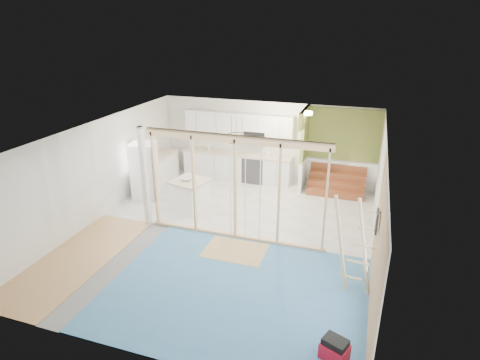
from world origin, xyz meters
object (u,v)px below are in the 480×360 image
(ladder, at_px, (355,246))
(island, at_px, (190,195))
(fridge, at_px, (145,171))
(toolbox, at_px, (335,350))

(ladder, bearing_deg, island, 177.32)
(fridge, xyz_separation_m, ladder, (6.14, -2.68, 0.15))
(island, xyz_separation_m, ladder, (4.52, -2.30, 0.55))
(ladder, bearing_deg, toolbox, -69.24)
(toolbox, distance_m, ladder, 2.07)
(island, xyz_separation_m, toolbox, (4.40, -4.20, -0.25))
(island, bearing_deg, ladder, -12.58)
(island, height_order, toolbox, island)
(island, relative_size, toolbox, 2.22)
(island, relative_size, ladder, 0.57)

